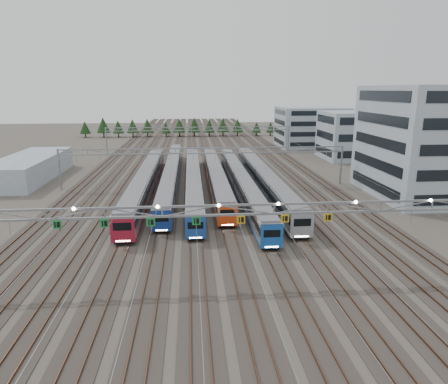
{
  "coord_description": "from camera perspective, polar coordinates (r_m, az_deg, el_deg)",
  "views": [
    {
      "loc": [
        -2.67,
        -38.03,
        19.04
      ],
      "look_at": [
        2.39,
        21.92,
        3.5
      ],
      "focal_mm": 32.0,
      "sensor_mm": 36.0,
      "label": 1
    }
  ],
  "objects": [
    {
      "name": "train_f",
      "position": [
        78.43,
        5.52,
        2.04
      ],
      "size": [
        3.04,
        57.07,
        3.96
      ],
      "color": "black",
      "rests_on": "ground"
    },
    {
      "name": "west_shed",
      "position": [
        96.96,
        -26.01,
        3.14
      ],
      "size": [
        10.0,
        30.0,
        4.86
      ],
      "primitive_type": "cube",
      "color": "#92A2AF",
      "rests_on": "ground"
    },
    {
      "name": "train_e",
      "position": [
        76.29,
        2.39,
        1.59
      ],
      "size": [
        2.75,
        59.96,
        3.58
      ],
      "color": "black",
      "rests_on": "ground"
    },
    {
      "name": "depot_bldg_mid",
      "position": [
        117.93,
        17.41,
        7.72
      ],
      "size": [
        14.0,
        16.0,
        12.99
      ],
      "primitive_type": "cube",
      "color": "#92A2AF",
      "rests_on": "ground"
    },
    {
      "name": "train_b",
      "position": [
        84.79,
        -7.49,
        2.75
      ],
      "size": [
        2.66,
        64.26,
        3.46
      ],
      "color": "black",
      "rests_on": "ground"
    },
    {
      "name": "train_d",
      "position": [
        81.29,
        -1.25,
        2.45
      ],
      "size": [
        2.84,
        54.44,
        3.69
      ],
      "color": "black",
      "rests_on": "ground"
    },
    {
      "name": "depot_bldg_north",
      "position": [
        140.88,
        12.34,
        9.08
      ],
      "size": [
        22.0,
        18.0,
        13.15
      ],
      "primitive_type": "cube",
      "color": "#92A2AF",
      "rests_on": "ground"
    },
    {
      "name": "depot_bldg_south",
      "position": [
        80.75,
        26.93,
        6.39
      ],
      "size": [
        18.0,
        22.0,
        19.69
      ],
      "primitive_type": "cube",
      "color": "#92A2AF",
      "rests_on": "ground"
    },
    {
      "name": "train_a",
      "position": [
        77.93,
        -11.03,
        1.76
      ],
      "size": [
        3.05,
        57.07,
        3.98
      ],
      "color": "black",
      "rests_on": "ground"
    },
    {
      "name": "track_bed",
      "position": [
        139.17,
        -3.72,
        7.21
      ],
      "size": [
        54.0,
        260.0,
        5.42
      ],
      "color": "#2D2823",
      "rests_on": "ground"
    },
    {
      "name": "gantry_mid",
      "position": [
        79.1,
        -2.84,
        5.26
      ],
      "size": [
        56.36,
        0.36,
        8.0
      ],
      "color": "gray",
      "rests_on": "ground"
    },
    {
      "name": "gantry_near",
      "position": [
        39.84,
        -0.83,
        -2.98
      ],
      "size": [
        56.36,
        0.61,
        8.08
      ],
      "color": "gray",
      "rests_on": "ground"
    },
    {
      "name": "treeline",
      "position": [
        167.56,
        -4.26,
        9.37
      ],
      "size": [
        93.8,
        5.6,
        7.02
      ],
      "color": "#332114",
      "rests_on": "ground"
    },
    {
      "name": "ground",
      "position": [
        42.62,
        -0.74,
        -12.06
      ],
      "size": [
        400.0,
        400.0,
        0.0
      ],
      "primitive_type": "plane",
      "color": "#47423A",
      "rests_on": "ground"
    },
    {
      "name": "train_c",
      "position": [
        78.58,
        -4.4,
        1.91
      ],
      "size": [
        2.69,
        58.16,
        3.5
      ],
      "color": "black",
      "rests_on": "ground"
    },
    {
      "name": "gantry_far",
      "position": [
        123.71,
        -3.6,
        8.58
      ],
      "size": [
        56.36,
        0.36,
        8.0
      ],
      "color": "gray",
      "rests_on": "ground"
    }
  ]
}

